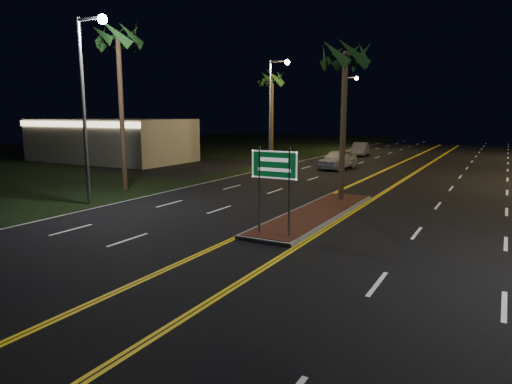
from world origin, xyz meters
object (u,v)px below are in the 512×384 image
Objects in this scene: highway_sign at (274,173)px; palm_left_far at (272,79)px; streetlight_left_near at (88,89)px; streetlight_left_mid at (274,100)px; commercial_building at (111,140)px; car_near at (337,158)px; palm_median at (345,56)px; median_island at (316,214)px; palm_left_near at (118,39)px; car_far at (360,148)px; streetlight_left_far at (346,104)px.

highway_sign is 28.77m from palm_left_far.
streetlight_left_near is 1.00× the size of streetlight_left_mid.
highway_sign is 31.17m from commercial_building.
palm_median is at bearing -63.27° from car_near.
median_island is at bearing -66.96° from car_near.
streetlight_left_near is at bearing -64.74° from palm_left_near.
highway_sign is 0.39× the size of palm_median.
streetlight_left_mid is 17.25m from palm_median.
palm_left_near is 1.78× the size of car_near.
commercial_building is at bearing -165.39° from streetlight_left_mid.
palm_left_far is (-2.19, 24.00, 2.09)m from streetlight_left_near.
palm_left_far reaches higher than median_island.
palm_median is at bearing 11.31° from palm_left_near.
palm_left_near is at bearing 157.40° from highway_sign.
streetlight_left_mid is (-10.61, 21.20, 3.25)m from highway_sign.
palm_median is 1.70× the size of car_far.
palm_median is 28.39m from car_far.
commercial_building is 2.72× the size of car_near.
highway_sign is at bearing -90.00° from median_island.
highway_sign is at bearing -69.92° from car_near.
streetlight_left_far reaches higher than car_far.
streetlight_left_mid is 7.41m from car_near.
streetlight_left_mid is at bearing 121.98° from median_island.
palm_median reaches higher than highway_sign.
streetlight_left_far is at bearing 90.00° from streetlight_left_near.
palm_left_near is at bearing -107.48° from car_near.
streetlight_left_far is (0.00, 20.00, 0.00)m from streetlight_left_mid.
streetlight_left_far is at bearing 57.35° from commercial_building.
streetlight_left_mid is at bearing -61.33° from palm_left_far.
highway_sign is 0.21× the size of commercial_building.
streetlight_left_far is (0.00, 40.00, 0.00)m from streetlight_left_near.
highway_sign is 11.17m from streetlight_left_near.
streetlight_left_near is (15.39, -15.99, 3.65)m from commercial_building.
streetlight_left_far is at bearing 87.00° from palm_left_near.
palm_median reaches higher than car_near.
palm_left_near is at bearing -168.69° from palm_median.
commercial_building is 1.81× the size of palm_median.
car_far is at bearing 104.08° from palm_median.
palm_left_near reaches higher than median_island.
streetlight_left_mid is at bearing 14.61° from commercial_building.
streetlight_left_mid is 5.01m from palm_left_far.
streetlight_left_mid is 1.00× the size of streetlight_left_far.
car_near is 13.00m from car_far.
car_near is at bearing 65.27° from palm_left_near.
streetlight_left_far reaches higher than palm_median.
palm_left_near is 20.02m from palm_left_far.
commercial_building is 1.67× the size of streetlight_left_far.
car_near is at bearing -90.08° from car_far.
streetlight_left_near is at bearing -46.10° from commercial_building.
car_far is (3.89, 13.31, -4.84)m from streetlight_left_mid.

